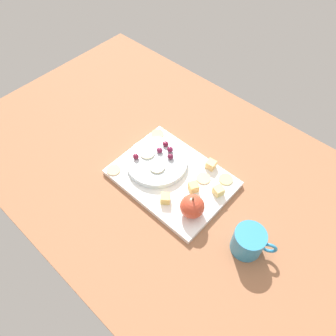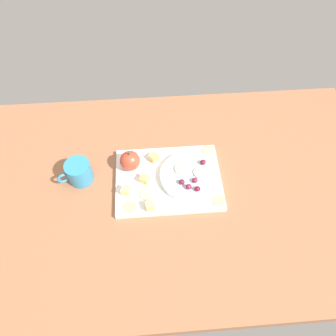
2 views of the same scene
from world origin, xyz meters
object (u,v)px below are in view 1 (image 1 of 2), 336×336
cracker_0 (226,179)px  grape_0 (160,150)px  grape_3 (136,156)px  cheese_cube_2 (166,199)px  cracker_3 (157,134)px  grape_4 (166,144)px  apple_whole (192,206)px  cheese_cube_0 (218,191)px  cheese_cube_1 (211,165)px  serving_dish (157,162)px  grape_1 (170,157)px  grape_2 (170,150)px  apple_slice_0 (157,167)px  cheese_cube_3 (193,187)px  cracker_2 (114,170)px  platter (172,178)px  apple_slice_1 (147,153)px  cup (249,242)px

cracker_0 → grape_0: (20.25, 6.47, 2.52)cm
grape_3 → cheese_cube_2: bearing=165.6°
cracker_3 → grape_4: 7.41cm
apple_whole → cracker_0: size_ratio=1.59×
cheese_cube_0 → cheese_cube_1: bearing=-39.3°
serving_dish → cracker_0: bearing=-153.8°
grape_1 → grape_2: bearing=-45.1°
apple_slice_0 → apple_whole: bearing=167.1°
grape_3 → cheese_cube_3: bearing=-167.9°
grape_3 → grape_1: bearing=-137.7°
cracker_2 → grape_3: (-2.87, -6.68, 2.62)cm
grape_2 → grape_4: 2.72cm
platter → cheese_cube_3: (-7.48, -0.64, 2.12)cm
platter → apple_slice_0: size_ratio=7.42×
cheese_cube_0 → grape_2: bearing=-3.1°
cheese_cube_3 → grape_4: 16.82cm
apple_slice_1 → grape_3: bearing=71.4°
grape_4 → cup: 37.67cm
apple_whole → cup: bearing=-171.9°
cheese_cube_2 → cracker_0: size_ratio=0.62×
cheese_cube_2 → cracker_0: (-7.89, -17.07, -1.07)cm
serving_dish → cheese_cube_2: size_ratio=7.21×
cracker_2 → cheese_cube_1: bearing=-135.4°
grape_0 → apple_slice_1: bearing=52.7°
grape_1 → apple_slice_0: size_ratio=0.42×
serving_dish → grape_1: grape_1 is taller
serving_dish → cup: 34.81cm
cheese_cube_3 → grape_1: size_ratio=1.34×
cracker_2 → apple_slice_1: (-4.06, -10.23, 2.04)cm
cheese_cube_1 → cracker_2: (20.54, 20.29, -1.07)cm
cheese_cube_1 → cracker_3: cheese_cube_1 is taller
grape_3 → apple_slice_1: size_ratio=0.42×
serving_dish → cheese_cube_0: size_ratio=7.21×
cheese_cube_3 → grape_0: 15.67cm
cheese_cube_1 → apple_slice_1: size_ratio=0.56×
grape_1 → grape_4: bearing=-31.4°
apple_slice_0 → cheese_cube_3: bearing=-169.0°
cheese_cube_1 → cheese_cube_3: size_ratio=1.00×
serving_dish → cheese_cube_2: bearing=144.2°
serving_dish → grape_2: 5.39cm
grape_4 → cup: size_ratio=0.18×
platter → apple_slice_0: (4.39, 1.65, 3.09)cm
grape_3 → apple_slice_0: (-7.00, -1.74, -0.58)cm
cracker_0 → cheese_cube_1: bearing=-5.7°
cracker_3 → cup: bearing=164.0°
cracker_3 → serving_dish: bearing=132.9°
cheese_cube_2 → apple_slice_1: 16.52cm
serving_dish → grape_3: grape_3 is taller
grape_2 → apple_slice_1: size_ratio=0.42×
cheese_cube_0 → grape_1: 17.37cm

